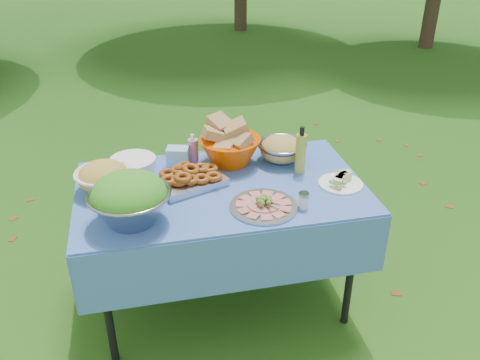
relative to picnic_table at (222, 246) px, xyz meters
name	(u,v)px	position (x,y,z in m)	size (l,w,h in m)	color
ground	(224,299)	(0.00, 0.00, -0.38)	(80.00, 80.00, 0.00)	#0A3409
picnic_table	(222,246)	(0.00, 0.00, 0.00)	(1.46, 0.86, 0.76)	#7AAEEA
salad_bowl	(130,199)	(-0.46, -0.24, 0.50)	(0.37, 0.37, 0.24)	#94959D
pasta_bowl_white	(103,176)	(-0.58, 0.09, 0.46)	(0.28, 0.28, 0.16)	white
plate_stack	(133,164)	(-0.43, 0.29, 0.41)	(0.25, 0.25, 0.06)	white
wipes_box	(178,157)	(-0.19, 0.28, 0.43)	(0.12, 0.09, 0.11)	#92CDE9
sanitizer_bottle	(193,148)	(-0.10, 0.31, 0.46)	(0.06, 0.06, 0.16)	#CC7B9A
bread_bowl	(230,144)	(0.10, 0.25, 0.49)	(0.34, 0.34, 0.23)	#E74A00
pasta_bowl_steel	(282,148)	(0.39, 0.22, 0.45)	(0.27, 0.27, 0.14)	#94959D
fried_tray	(190,178)	(-0.15, 0.05, 0.42)	(0.34, 0.24, 0.08)	#B6B5BA
charcuterie_platter	(264,201)	(0.16, -0.25, 0.42)	(0.33, 0.33, 0.07)	#ACB0B3
oil_bottle	(301,150)	(0.44, 0.07, 0.51)	(0.06, 0.06, 0.26)	#A8B339
cheese_plate	(341,179)	(0.61, -0.11, 0.41)	(0.23, 0.23, 0.06)	white
shaker	(304,200)	(0.34, -0.29, 0.42)	(0.05, 0.05, 0.08)	silver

